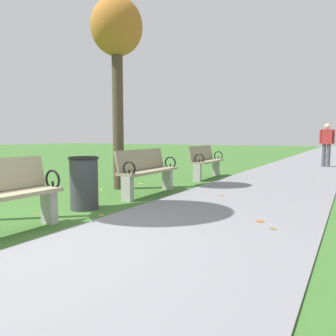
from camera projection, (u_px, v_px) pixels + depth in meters
The scene contains 8 objects.
ground_plane at pixel (32, 241), 3.62m from camera, with size 80.00×80.00×0.00m, color #386628.
paved_walkway at pixel (319, 157), 18.54m from camera, with size 2.78×44.00×0.02m, color slate.
park_bench_2 at pixel (147, 170), 6.51m from camera, with size 0.48×1.60×0.90m.
park_bench_3 at pixel (206, 161), 9.09m from camera, with size 0.53×1.62×0.90m.
tree_2 at pixel (117, 36), 6.95m from camera, with size 1.10×1.10×4.08m.
pedestrian_walking at pixel (327, 143), 12.30m from camera, with size 0.53×0.24×1.62m.
trash_bin at pixel (84, 183), 5.20m from camera, with size 0.48×0.48×0.84m.
scattered_leaves at pixel (200, 190), 7.04m from camera, with size 4.41×10.90×0.02m.
Camera 1 is at (3.04, -2.33, 1.16)m, focal length 35.04 mm.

